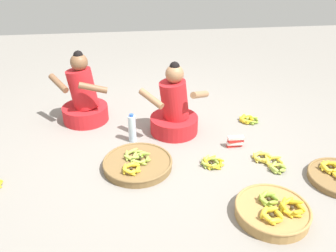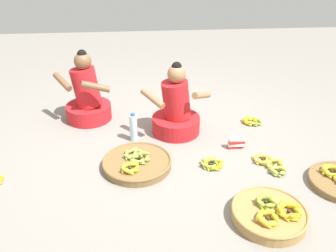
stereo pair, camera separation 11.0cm
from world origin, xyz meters
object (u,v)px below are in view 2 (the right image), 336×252
Objects in this scene: loose_bananas_back_right at (211,164)px; banana_basket_near_vendor at (269,214)px; loose_bananas_front_center at (251,121)px; packet_carton_stack at (236,143)px; water_bottle at (134,128)px; banana_basket_back_left at (137,163)px; vendor_woman_behind at (87,98)px; loose_bananas_mid_right at (271,164)px; vendor_woman_front at (176,111)px.

banana_basket_near_vendor is at bearing -67.84° from loose_bananas_back_right.
loose_bananas_front_center is 0.59m from packet_carton_stack.
banana_basket_near_vendor is 1.01m from packet_carton_stack.
banana_basket_back_left is at bearing -86.83° from water_bottle.
banana_basket_near_vendor reaches higher than packet_carton_stack.
vendor_woman_behind reaches higher than packet_carton_stack.
banana_basket_near_vendor reaches higher than banana_basket_back_left.
packet_carton_stack is at bearing 124.60° from loose_bananas_mid_right.
vendor_woman_front is at bearing -172.67° from loose_bananas_front_center.
loose_bananas_back_right is (0.26, -0.68, -0.23)m from vendor_woman_front.
packet_carton_stack is at bearing -26.77° from vendor_woman_behind.
packet_carton_stack is at bearing 89.09° from banana_basket_near_vendor.
vendor_woman_front reaches higher than loose_bananas_mid_right.
water_bottle reaches higher than loose_bananas_front_center.
loose_bananas_mid_right is 0.55m from loose_bananas_back_right.
packet_carton_stack is at bearing 42.85° from loose_bananas_back_right.
loose_bananas_front_center is at bearing 57.89° from packet_carton_stack.
loose_bananas_front_center is at bearing 84.93° from loose_bananas_mid_right.
loose_bananas_mid_right is 1.22× the size of water_bottle.
loose_bananas_front_center is (0.89, 0.11, -0.23)m from vendor_woman_front.
water_bottle is at bearing -169.22° from loose_bananas_front_center.
vendor_woman_behind is 2.64× the size of water_bottle.
vendor_woman_front reaches higher than packet_carton_stack.
vendor_woman_front is 4.63× the size of packet_carton_stack.
banana_basket_back_left is 1.51m from loose_bananas_front_center.
loose_bananas_mid_right is at bearing -25.01° from water_bottle.
loose_bananas_back_right is (-0.30, 0.73, -0.03)m from banana_basket_near_vendor.
banana_basket_back_left is (-0.99, 0.78, -0.01)m from banana_basket_near_vendor.
water_bottle is 1.07m from packet_carton_stack.
vendor_woman_behind reaches higher than water_bottle.
banana_basket_back_left is at bearing 175.72° from loose_bananas_back_right.
banana_basket_back_left is 1.68× the size of loose_bananas_mid_right.
vendor_woman_behind is 4.82× the size of packet_carton_stack.
water_bottle is (-0.46, -0.14, -0.11)m from vendor_woman_front.
loose_bananas_mid_right is at bearing -55.40° from packet_carton_stack.
vendor_woman_behind is 1.76m from packet_carton_stack.
vendor_woman_behind is 1.46× the size of banana_basket_near_vendor.
vendor_woman_front is at bearing -21.99° from vendor_woman_behind.
loose_bananas_mid_right is at bearing -6.12° from loose_bananas_back_right.
vendor_woman_behind is 3.40× the size of loose_bananas_back_right.
vendor_woman_behind is 1.66m from loose_bananas_back_right.
water_bottle reaches higher than loose_bananas_back_right.
loose_bananas_front_center is 1.01m from loose_bananas_back_right.
vendor_woman_front is 1.06m from vendor_woman_behind.
vendor_woman_front is 0.72m from packet_carton_stack.
loose_bananas_back_right is (0.69, -0.05, -0.02)m from banana_basket_back_left.
banana_basket_near_vendor is at bearing -38.13° from banana_basket_back_left.
loose_bananas_mid_right is 2.23× the size of packet_carton_stack.
vendor_woman_behind is at bearing 171.39° from loose_bananas_front_center.
packet_carton_stack is at bearing -13.39° from water_bottle.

